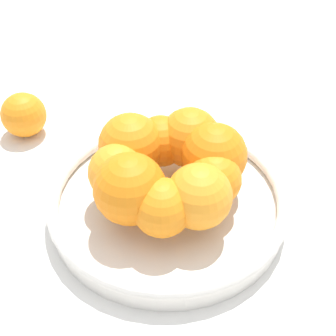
% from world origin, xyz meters
% --- Properties ---
extents(ground_plane, '(4.00, 4.00, 0.00)m').
position_xyz_m(ground_plane, '(0.00, 0.00, 0.00)').
color(ground_plane, white).
extents(fruit_bowl, '(0.30, 0.30, 0.04)m').
position_xyz_m(fruit_bowl, '(0.00, 0.00, 0.02)').
color(fruit_bowl, silver).
rests_on(fruit_bowl, ground_plane).
extents(orange_pile, '(0.20, 0.19, 0.08)m').
position_xyz_m(orange_pile, '(-0.00, -0.00, 0.07)').
color(orange_pile, orange).
rests_on(orange_pile, fruit_bowl).
extents(stray_orange, '(0.07, 0.07, 0.07)m').
position_xyz_m(stray_orange, '(0.11, -0.25, 0.03)').
color(stray_orange, orange).
rests_on(stray_orange, ground_plane).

